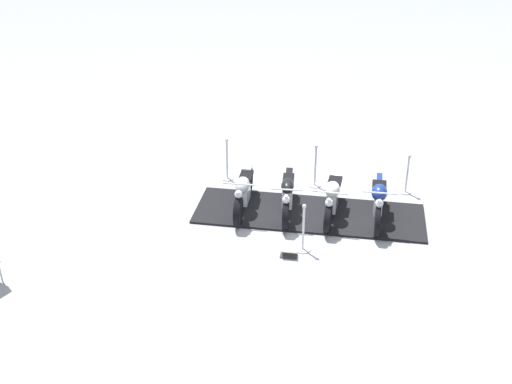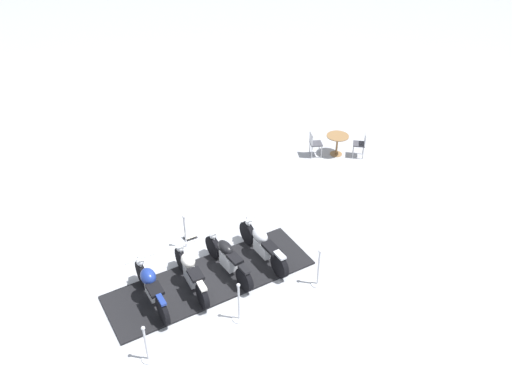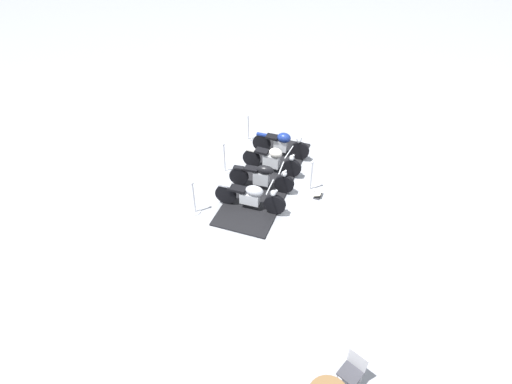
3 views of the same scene
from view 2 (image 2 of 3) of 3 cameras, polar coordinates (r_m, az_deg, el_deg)
name	(u,v)px [view 2 (image 2 of 3)]	position (r m, az deg, el deg)	size (l,w,h in m)	color
ground_plane	(211,280)	(13.73, -4.88, -9.43)	(80.00, 80.00, 0.00)	#A8AAB2
display_platform	(211,279)	(13.71, -4.88, -9.35)	(5.30, 1.70, 0.05)	black
motorcycle_chrome	(262,244)	(13.94, 0.69, -5.66)	(1.99, 1.21, 0.95)	black
motorcycle_black	(227,258)	(13.56, -3.09, -7.06)	(1.95, 1.12, 0.92)	black
motorcycle_cream	(190,271)	(13.25, -7.07, -8.48)	(1.80, 1.31, 0.91)	black
motorcycle_navy	(150,286)	(13.00, -11.28, -9.86)	(1.84, 1.22, 0.98)	black
stanchion_left_front	(318,273)	(13.40, 6.70, -8.62)	(0.31, 0.31, 1.14)	silver
stanchion_left_mid	(239,308)	(12.52, -1.85, -12.34)	(0.33, 0.33, 1.13)	silver
stanchion_left_rear	(147,348)	(12.00, -11.68, -16.11)	(0.29, 0.29, 1.04)	silver
stanchion_right_mid	(186,238)	(14.53, -7.57, -4.90)	(0.35, 0.35, 1.11)	silver
info_placard	(190,236)	(15.00, -7.07, -4.76)	(0.36, 0.41, 0.18)	#333338
cafe_table	(337,140)	(18.67, 8.74, 5.52)	(0.77, 0.77, 0.74)	olive
cafe_chair_near_table	(314,142)	(18.48, 6.27, 5.34)	(0.56, 0.56, 0.92)	#B7B7BC
cafe_chair_across_table	(361,143)	(18.69, 11.25, 5.22)	(0.51, 0.51, 0.93)	#B7B7BC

